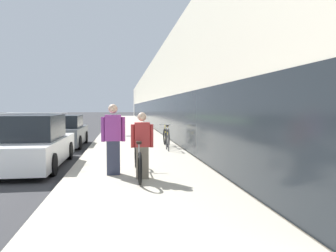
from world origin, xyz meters
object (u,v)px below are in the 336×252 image
(person_rider, at_px, (142,145))
(person_bystander, at_px, (113,139))
(vintage_roadster_curbside, at_px, (64,132))
(parked_sedan_curbside, at_px, (34,144))
(tandem_bicycle, at_px, (138,160))
(cruiser_bike_nearest, at_px, (166,137))
(bike_rack_hoop, at_px, (168,137))

(person_rider, xyz_separation_m, person_bystander, (-0.67, 0.54, 0.10))
(person_bystander, xyz_separation_m, vintage_roadster_curbside, (-2.43, 7.30, -0.36))
(person_rider, xyz_separation_m, parked_sedan_curbside, (-3.06, 2.66, -0.22))
(tandem_bicycle, bearing_deg, person_bystander, 161.51)
(person_bystander, bearing_deg, cruiser_bike_nearest, 69.90)
(tandem_bicycle, relative_size, person_bystander, 1.58)
(cruiser_bike_nearest, bearing_deg, parked_sedan_curbside, -141.92)
(person_bystander, xyz_separation_m, cruiser_bike_nearest, (2.05, 5.60, -0.48))
(tandem_bicycle, relative_size, vintage_roadster_curbside, 0.66)
(person_rider, xyz_separation_m, vintage_roadster_curbside, (-3.10, 7.84, -0.26))
(person_rider, distance_m, parked_sedan_curbside, 4.06)
(parked_sedan_curbside, bearing_deg, tandem_bicycle, -37.93)
(cruiser_bike_nearest, bearing_deg, person_rider, -102.67)
(bike_rack_hoop, xyz_separation_m, cruiser_bike_nearest, (0.13, 1.37, -0.13))
(cruiser_bike_nearest, height_order, parked_sedan_curbside, parked_sedan_curbside)
(parked_sedan_curbside, bearing_deg, person_rider, -41.04)
(bike_rack_hoop, xyz_separation_m, parked_sedan_curbside, (-4.31, -2.11, 0.03))
(parked_sedan_curbside, xyz_separation_m, vintage_roadster_curbside, (-0.04, 5.18, -0.04))
(bike_rack_hoop, xyz_separation_m, vintage_roadster_curbside, (-4.34, 3.07, -0.01))
(tandem_bicycle, xyz_separation_m, person_rider, (0.09, -0.35, 0.38))
(person_rider, relative_size, parked_sedan_curbside, 0.33)
(person_bystander, bearing_deg, bike_rack_hoop, 65.63)
(vintage_roadster_curbside, bearing_deg, bike_rack_hoop, -35.26)
(person_rider, height_order, bike_rack_hoop, person_rider)
(cruiser_bike_nearest, relative_size, vintage_roadster_curbside, 0.42)
(person_bystander, bearing_deg, person_rider, -39.05)
(person_rider, height_order, parked_sedan_curbside, person_rider)
(cruiser_bike_nearest, xyz_separation_m, vintage_roadster_curbside, (-4.48, 1.70, 0.12))
(cruiser_bike_nearest, xyz_separation_m, parked_sedan_curbside, (-4.44, -3.48, 0.16))
(tandem_bicycle, relative_size, cruiser_bike_nearest, 1.58)
(tandem_bicycle, relative_size, person_rider, 1.78)
(bike_rack_hoop, relative_size, cruiser_bike_nearest, 0.49)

